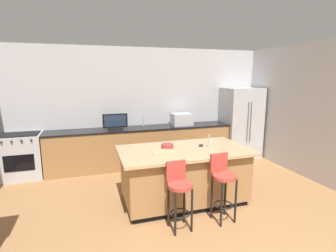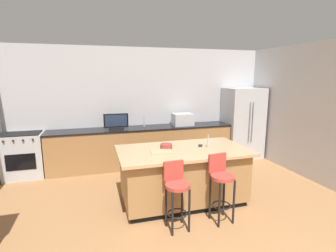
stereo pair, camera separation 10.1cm
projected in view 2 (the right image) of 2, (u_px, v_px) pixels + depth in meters
wall_back at (143, 106)px, 6.31m from camera, size 6.63×0.12×2.77m
wall_right at (328, 115)px, 4.88m from camera, size 0.12×5.25×2.77m
counter_back at (143, 146)px, 6.11m from camera, size 4.28×0.62×0.93m
kitchen_island at (183, 175)px, 4.34m from camera, size 2.14×1.18×0.92m
refrigerator at (242, 123)px, 6.69m from camera, size 0.93×0.75×1.81m
range_oven at (24, 155)px, 5.41m from camera, size 0.79×0.63×0.95m
microwave at (183, 119)px, 6.26m from camera, size 0.48×0.36×0.29m
tv_monitor at (116, 122)px, 5.77m from camera, size 0.54×0.16×0.36m
sink_faucet_back at (144, 122)px, 6.11m from camera, size 0.02×0.02×0.24m
sink_faucet_island at (208, 141)px, 4.35m from camera, size 0.02×0.02×0.22m
bar_stool_left at (177, 190)px, 3.53m from camera, size 0.34×0.35×0.95m
bar_stool_right at (221, 182)px, 3.72m from camera, size 0.34×0.35×0.99m
fruit_bowl at (166, 146)px, 4.29m from camera, size 0.20×0.20×0.08m
cell_phone at (200, 146)px, 4.46m from camera, size 0.13×0.17×0.01m
cutting_board at (161, 152)px, 4.09m from camera, size 0.36×0.30×0.02m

